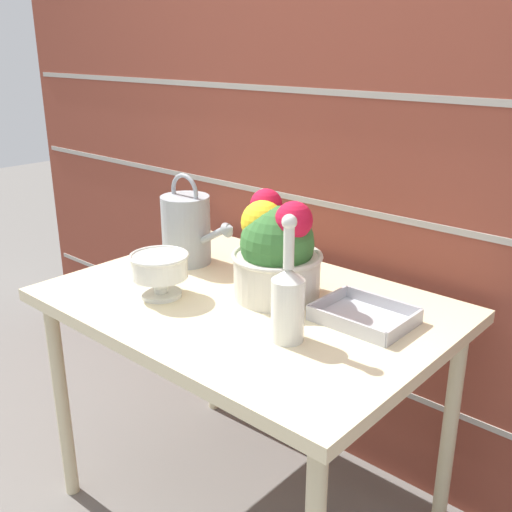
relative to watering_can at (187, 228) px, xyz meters
name	(u,v)px	position (x,y,z in m)	size (l,w,h in m)	color
ground_plane	(248,508)	(0.35, -0.10, -0.86)	(12.00, 12.00, 0.00)	slate
brick_wall	(350,150)	(0.35, 0.40, 0.24)	(3.60, 0.08, 2.20)	brown
patio_table	(247,322)	(0.35, -0.10, -0.19)	(1.11, 0.79, 0.74)	beige
watering_can	(187,228)	(0.00, 0.00, 0.00)	(0.30, 0.16, 0.30)	#93999E
crystal_pedestal_bowl	(160,269)	(0.15, -0.24, -0.03)	(0.17, 0.17, 0.13)	silver
flower_planter	(276,251)	(0.40, -0.02, 0.02)	(0.26, 0.26, 0.30)	beige
glass_decanter	(288,299)	(0.59, -0.21, -0.01)	(0.08, 0.08, 0.32)	silver
wire_tray	(364,317)	(0.67, 0.00, -0.11)	(0.24, 0.19, 0.04)	#B7B7BC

